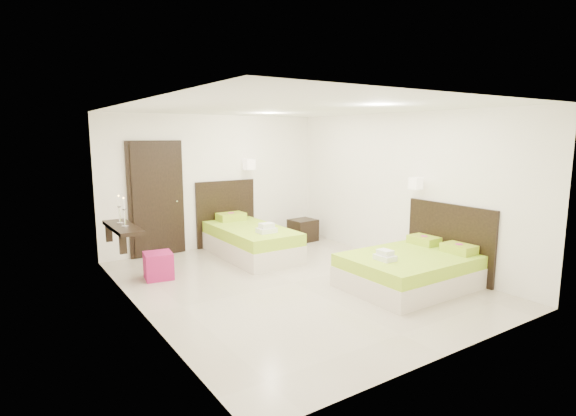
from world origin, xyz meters
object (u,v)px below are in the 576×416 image
bed_single (249,239)px  ottoman (158,266)px  bed_double (413,267)px  nightstand (303,230)px

bed_single → ottoman: 1.89m
bed_single → ottoman: size_ratio=5.10×
bed_single → bed_double: size_ratio=1.13×
ottoman → nightstand: bearing=13.7°
bed_single → bed_double: bed_single is taller
bed_double → ottoman: (-3.04, 2.42, -0.07)m
nightstand → bed_double: bearing=-99.9°
ottoman → bed_double: bearing=-38.5°
nightstand → ottoman: 3.44m
bed_single → nightstand: bearing=13.9°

